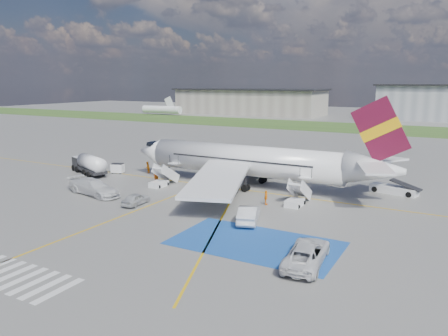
{
  "coord_description": "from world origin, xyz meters",
  "views": [
    {
      "loc": [
        24.55,
        -35.74,
        13.38
      ],
      "look_at": [
        0.44,
        7.78,
        3.5
      ],
      "focal_mm": 35.0,
      "sensor_mm": 36.0,
      "label": 1
    }
  ],
  "objects_px": {
    "fuel_tanker": "(89,166)",
    "car_silver_b": "(249,214)",
    "van_white_b": "(94,185)",
    "airliner": "(255,161)",
    "belt_loader": "(394,190)",
    "gpu_cart": "(118,169)",
    "car_silver_a": "(136,199)",
    "van_white_a": "(307,250)"
  },
  "relations": [
    {
      "from": "fuel_tanker",
      "to": "car_silver_b",
      "type": "distance_m",
      "value": 31.51
    },
    {
      "from": "car_silver_b",
      "to": "van_white_b",
      "type": "xyz_separation_m",
      "value": [
        -20.95,
        0.54,
        0.39
      ]
    },
    {
      "from": "airliner",
      "to": "belt_loader",
      "type": "distance_m",
      "value": 17.34
    },
    {
      "from": "gpu_cart",
      "to": "car_silver_a",
      "type": "bearing_deg",
      "value": -57.25
    },
    {
      "from": "airliner",
      "to": "car_silver_a",
      "type": "bearing_deg",
      "value": -120.01
    },
    {
      "from": "van_white_b",
      "to": "belt_loader",
      "type": "bearing_deg",
      "value": -48.89
    },
    {
      "from": "airliner",
      "to": "gpu_cart",
      "type": "relative_size",
      "value": 18.1
    },
    {
      "from": "airliner",
      "to": "van_white_a",
      "type": "xyz_separation_m",
      "value": [
        13.58,
        -19.85,
        -2.34
      ]
    },
    {
      "from": "car_silver_b",
      "to": "gpu_cart",
      "type": "bearing_deg",
      "value": -41.62
    },
    {
      "from": "car_silver_b",
      "to": "belt_loader",
      "type": "bearing_deg",
      "value": -138.7
    },
    {
      "from": "airliner",
      "to": "car_silver_a",
      "type": "distance_m",
      "value": 16.16
    },
    {
      "from": "airliner",
      "to": "van_white_b",
      "type": "xyz_separation_m",
      "value": [
        -15.39,
        -12.73,
        -2.16
      ]
    },
    {
      "from": "gpu_cart",
      "to": "van_white_b",
      "type": "xyz_separation_m",
      "value": [
        6.05,
        -10.75,
        0.55
      ]
    },
    {
      "from": "gpu_cart",
      "to": "car_silver_b",
      "type": "bearing_deg",
      "value": -38.68
    },
    {
      "from": "airliner",
      "to": "gpu_cart",
      "type": "distance_m",
      "value": 21.69
    },
    {
      "from": "gpu_cart",
      "to": "fuel_tanker",
      "type": "bearing_deg",
      "value": -159.1
    },
    {
      "from": "car_silver_b",
      "to": "van_white_a",
      "type": "relative_size",
      "value": 0.91
    },
    {
      "from": "gpu_cart",
      "to": "car_silver_b",
      "type": "distance_m",
      "value": 29.26
    },
    {
      "from": "car_silver_a",
      "to": "van_white_b",
      "type": "bearing_deg",
      "value": -12.57
    },
    {
      "from": "gpu_cart",
      "to": "car_silver_a",
      "type": "xyz_separation_m",
      "value": [
        13.47,
        -11.81,
        -0.01
      ]
    },
    {
      "from": "belt_loader",
      "to": "car_silver_b",
      "type": "xyz_separation_m",
      "value": [
        -10.66,
        -18.63,
        0.4
      ]
    },
    {
      "from": "fuel_tanker",
      "to": "gpu_cart",
      "type": "distance_m",
      "value": 4.1
    },
    {
      "from": "gpu_cart",
      "to": "van_white_b",
      "type": "relative_size",
      "value": 0.32
    },
    {
      "from": "van_white_a",
      "to": "car_silver_b",
      "type": "bearing_deg",
      "value": -46.18
    },
    {
      "from": "gpu_cart",
      "to": "van_white_a",
      "type": "relative_size",
      "value": 0.36
    },
    {
      "from": "fuel_tanker",
      "to": "car_silver_b",
      "type": "relative_size",
      "value": 1.7
    },
    {
      "from": "gpu_cart",
      "to": "car_silver_b",
      "type": "height_order",
      "value": "car_silver_b"
    },
    {
      "from": "fuel_tanker",
      "to": "van_white_b",
      "type": "height_order",
      "value": "fuel_tanker"
    },
    {
      "from": "airliner",
      "to": "car_silver_b",
      "type": "xyz_separation_m",
      "value": [
        5.56,
        -13.27,
        -2.56
      ]
    },
    {
      "from": "gpu_cart",
      "to": "car_silver_b",
      "type": "xyz_separation_m",
      "value": [
        26.99,
        -11.29,
        0.16
      ]
    },
    {
      "from": "gpu_cart",
      "to": "van_white_b",
      "type": "distance_m",
      "value": 12.35
    },
    {
      "from": "van_white_a",
      "to": "car_silver_a",
      "type": "bearing_deg",
      "value": -22.49
    },
    {
      "from": "car_silver_b",
      "to": "van_white_a",
      "type": "distance_m",
      "value": 10.38
    },
    {
      "from": "car_silver_b",
      "to": "car_silver_a",
      "type": "bearing_deg",
      "value": -16.7
    },
    {
      "from": "belt_loader",
      "to": "fuel_tanker",
      "type": "bearing_deg",
      "value": -154.4
    },
    {
      "from": "car_silver_b",
      "to": "van_white_b",
      "type": "height_order",
      "value": "van_white_b"
    },
    {
      "from": "gpu_cart",
      "to": "van_white_a",
      "type": "bearing_deg",
      "value": -43.03
    },
    {
      "from": "fuel_tanker",
      "to": "van_white_b",
      "type": "bearing_deg",
      "value": -18.68
    },
    {
      "from": "fuel_tanker",
      "to": "belt_loader",
      "type": "xyz_separation_m",
      "value": [
        40.91,
        9.79,
        -0.78
      ]
    },
    {
      "from": "car_silver_a",
      "to": "belt_loader",
      "type": "bearing_deg",
      "value": -146.04
    },
    {
      "from": "gpu_cart",
      "to": "belt_loader",
      "type": "relative_size",
      "value": 0.33
    },
    {
      "from": "airliner",
      "to": "van_white_b",
      "type": "distance_m",
      "value": 20.09
    }
  ]
}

